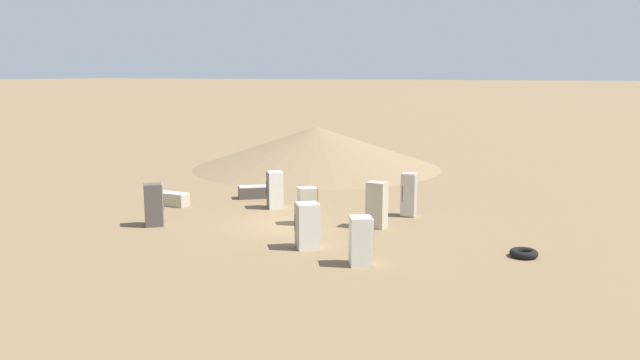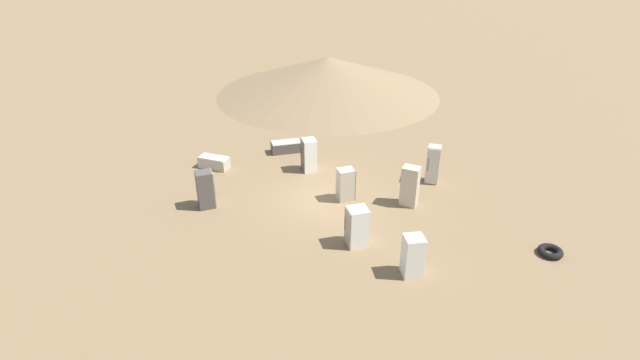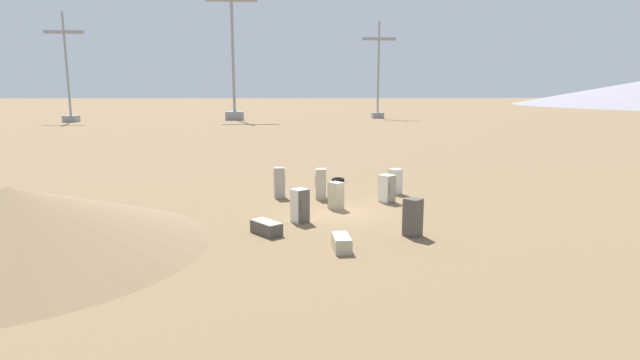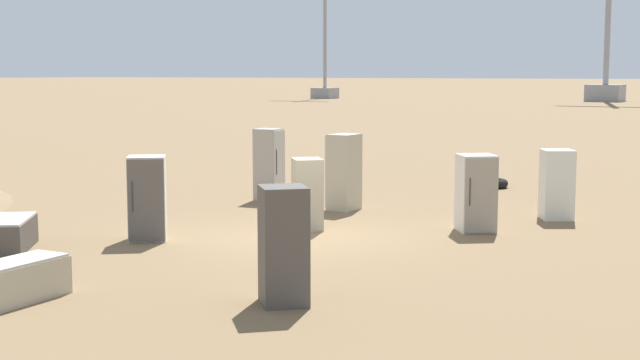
{
  "view_description": "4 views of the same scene",
  "coord_description": "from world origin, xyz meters",
  "px_view_note": "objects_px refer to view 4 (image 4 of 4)",
  "views": [
    {
      "loc": [
        21.71,
        11.75,
        6.07
      ],
      "look_at": [
        -0.27,
        1.35,
        1.87
      ],
      "focal_mm": 35.0,
      "sensor_mm": 36.0,
      "label": 1
    },
    {
      "loc": [
        18.2,
        7.03,
        11.3
      ],
      "look_at": [
        0.06,
        -0.32,
        0.98
      ],
      "focal_mm": 28.0,
      "sensor_mm": 36.0,
      "label": 2
    },
    {
      "loc": [
        -3.16,
        -26.03,
        6.39
      ],
      "look_at": [
        -1.22,
        1.32,
        1.53
      ],
      "focal_mm": 28.0,
      "sensor_mm": 36.0,
      "label": 3
    },
    {
      "loc": [
        9.29,
        -15.18,
        3.29
      ],
      "look_at": [
        0.6,
        -0.38,
        1.23
      ],
      "focal_mm": 50.0,
      "sensor_mm": 36.0,
      "label": 4
    }
  ],
  "objects_px": {
    "discarded_fridge_0": "(557,184)",
    "discarded_fridge_6": "(10,234)",
    "discarded_fridge_5": "(283,245)",
    "discarded_fridge_4": "(344,172)",
    "scrap_tire": "(492,183)",
    "discarded_fridge_8": "(147,198)",
    "discarded_fridge_7": "(476,193)",
    "power_pylon_2": "(325,43)",
    "discarded_fridge_2": "(307,194)",
    "discarded_fridge_3": "(269,164)",
    "power_pylon_1": "(608,13)",
    "discarded_fridge_1": "(17,281)"
  },
  "relations": [
    {
      "from": "discarded_fridge_3",
      "to": "discarded_fridge_5",
      "type": "relative_size",
      "value": 1.09
    },
    {
      "from": "power_pylon_1",
      "to": "discarded_fridge_5",
      "type": "distance_m",
      "value": 97.16
    },
    {
      "from": "discarded_fridge_4",
      "to": "discarded_fridge_1",
      "type": "bearing_deg",
      "value": -176.28
    },
    {
      "from": "discarded_fridge_1",
      "to": "discarded_fridge_4",
      "type": "distance_m",
      "value": 10.02
    },
    {
      "from": "discarded_fridge_6",
      "to": "discarded_fridge_8",
      "type": "height_order",
      "value": "discarded_fridge_8"
    },
    {
      "from": "power_pylon_1",
      "to": "discarded_fridge_4",
      "type": "bearing_deg",
      "value": -81.14
    },
    {
      "from": "power_pylon_1",
      "to": "discarded_fridge_3",
      "type": "bearing_deg",
      "value": -82.71
    },
    {
      "from": "discarded_fridge_2",
      "to": "discarded_fridge_6",
      "type": "xyz_separation_m",
      "value": [
        -3.67,
        -4.7,
        -0.46
      ]
    },
    {
      "from": "discarded_fridge_4",
      "to": "scrap_tire",
      "type": "height_order",
      "value": "discarded_fridge_4"
    },
    {
      "from": "discarded_fridge_6",
      "to": "power_pylon_2",
      "type": "bearing_deg",
      "value": 79.81
    },
    {
      "from": "discarded_fridge_4",
      "to": "discarded_fridge_7",
      "type": "relative_size",
      "value": 1.14
    },
    {
      "from": "discarded_fridge_0",
      "to": "discarded_fridge_6",
      "type": "relative_size",
      "value": 0.92
    },
    {
      "from": "discarded_fridge_1",
      "to": "discarded_fridge_7",
      "type": "xyz_separation_m",
      "value": [
        3.68,
        8.82,
        0.5
      ]
    },
    {
      "from": "discarded_fridge_0",
      "to": "discarded_fridge_2",
      "type": "distance_m",
      "value": 5.77
    },
    {
      "from": "power_pylon_1",
      "to": "discarded_fridge_7",
      "type": "distance_m",
      "value": 90.38
    },
    {
      "from": "power_pylon_2",
      "to": "discarded_fridge_0",
      "type": "relative_size",
      "value": 14.44
    },
    {
      "from": "discarded_fridge_7",
      "to": "scrap_tire",
      "type": "distance_m",
      "value": 7.36
    },
    {
      "from": "discarded_fridge_3",
      "to": "discarded_fridge_8",
      "type": "xyz_separation_m",
      "value": [
        1.08,
        -5.95,
        -0.09
      ]
    },
    {
      "from": "discarded_fridge_2",
      "to": "discarded_fridge_6",
      "type": "bearing_deg",
      "value": -168.96
    },
    {
      "from": "discarded_fridge_3",
      "to": "scrap_tire",
      "type": "bearing_deg",
      "value": 135.64
    },
    {
      "from": "power_pylon_2",
      "to": "discarded_fridge_3",
      "type": "relative_size",
      "value": 12.27
    },
    {
      "from": "discarded_fridge_0",
      "to": "scrap_tire",
      "type": "height_order",
      "value": "discarded_fridge_0"
    },
    {
      "from": "discarded_fridge_8",
      "to": "discarded_fridge_7",
      "type": "bearing_deg",
      "value": -178.25
    },
    {
      "from": "discarded_fridge_4",
      "to": "discarded_fridge_5",
      "type": "xyz_separation_m",
      "value": [
        3.54,
        -8.18,
        -0.07
      ]
    },
    {
      "from": "discarded_fridge_6",
      "to": "discarded_fridge_8",
      "type": "xyz_separation_m",
      "value": [
        1.6,
        2.02,
        0.54
      ]
    },
    {
      "from": "power_pylon_2",
      "to": "discarded_fridge_4",
      "type": "bearing_deg",
      "value": -59.6
    },
    {
      "from": "discarded_fridge_7",
      "to": "discarded_fridge_4",
      "type": "bearing_deg",
      "value": -54.5
    },
    {
      "from": "discarded_fridge_6",
      "to": "discarded_fridge_8",
      "type": "distance_m",
      "value": 2.63
    },
    {
      "from": "discarded_fridge_5",
      "to": "discarded_fridge_8",
      "type": "bearing_deg",
      "value": 107.77
    },
    {
      "from": "power_pylon_1",
      "to": "discarded_fridge_8",
      "type": "distance_m",
      "value": 93.7
    },
    {
      "from": "power_pylon_1",
      "to": "discarded_fridge_7",
      "type": "height_order",
      "value": "power_pylon_1"
    },
    {
      "from": "power_pylon_2",
      "to": "discarded_fridge_2",
      "type": "bearing_deg",
      "value": -60.09
    },
    {
      "from": "discarded_fridge_3",
      "to": "discarded_fridge_8",
      "type": "bearing_deg",
      "value": 4.16
    },
    {
      "from": "discarded_fridge_6",
      "to": "scrap_tire",
      "type": "height_order",
      "value": "discarded_fridge_6"
    },
    {
      "from": "power_pylon_2",
      "to": "scrap_tire",
      "type": "xyz_separation_m",
      "value": [
        49.49,
        -75.67,
        -6.96
      ]
    },
    {
      "from": "power_pylon_1",
      "to": "power_pylon_2",
      "type": "bearing_deg",
      "value": -170.85
    },
    {
      "from": "discarded_fridge_4",
      "to": "scrap_tire",
      "type": "relative_size",
      "value": 1.98
    },
    {
      "from": "discarded_fridge_5",
      "to": "scrap_tire",
      "type": "relative_size",
      "value": 1.84
    },
    {
      "from": "discarded_fridge_0",
      "to": "discarded_fridge_5",
      "type": "relative_size",
      "value": 0.93
    },
    {
      "from": "discarded_fridge_1",
      "to": "discarded_fridge_3",
      "type": "height_order",
      "value": "discarded_fridge_3"
    },
    {
      "from": "discarded_fridge_8",
      "to": "power_pylon_2",
      "type": "bearing_deg",
      "value": -99.21
    },
    {
      "from": "power_pylon_1",
      "to": "discarded_fridge_0",
      "type": "relative_size",
      "value": 20.54
    },
    {
      "from": "power_pylon_1",
      "to": "discarded_fridge_8",
      "type": "xyz_separation_m",
      "value": [
        12.14,
        -92.45,
        -9.24
      ]
    },
    {
      "from": "discarded_fridge_6",
      "to": "discarded_fridge_8",
      "type": "bearing_deg",
      "value": 14.68
    },
    {
      "from": "discarded_fridge_6",
      "to": "power_pylon_1",
      "type": "bearing_deg",
      "value": 59.45
    },
    {
      "from": "discarded_fridge_4",
      "to": "discarded_fridge_8",
      "type": "relative_size",
      "value": 1.1
    },
    {
      "from": "discarded_fridge_1",
      "to": "discarded_fridge_5",
      "type": "xyz_separation_m",
      "value": [
        3.41,
        1.83,
        0.55
      ]
    },
    {
      "from": "discarded_fridge_5",
      "to": "discarded_fridge_8",
      "type": "distance_m",
      "value": 5.68
    },
    {
      "from": "discarded_fridge_0",
      "to": "discarded_fridge_6",
      "type": "distance_m",
      "value": 11.71
    },
    {
      "from": "power_pylon_2",
      "to": "discarded_fridge_6",
      "type": "bearing_deg",
      "value": -63.27
    }
  ]
}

